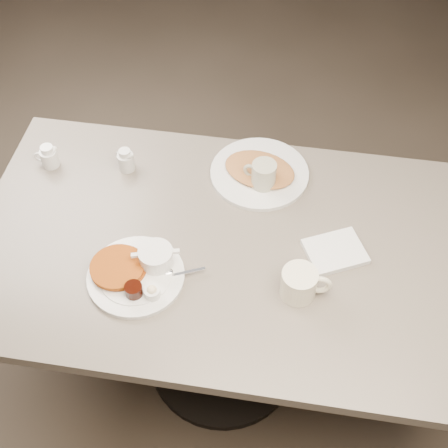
# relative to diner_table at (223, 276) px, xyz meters

# --- Properties ---
(room) EXTENTS (7.04, 8.04, 2.84)m
(room) POSITION_rel_diner_table_xyz_m (0.00, 0.00, 0.82)
(room) COLOR #4C3F33
(room) RESTS_ON ground
(diner_table) EXTENTS (1.50, 0.90, 0.75)m
(diner_table) POSITION_rel_diner_table_xyz_m (0.00, 0.00, 0.00)
(diner_table) COLOR slate
(diner_table) RESTS_ON ground
(main_plate) EXTENTS (0.36, 0.34, 0.07)m
(main_plate) POSITION_rel_diner_table_xyz_m (-0.22, -0.15, 0.19)
(main_plate) COLOR white
(main_plate) RESTS_ON diner_table
(coffee_mug_near) EXTENTS (0.14, 0.11, 0.09)m
(coffee_mug_near) POSITION_rel_diner_table_xyz_m (0.24, -0.13, 0.22)
(coffee_mug_near) COLOR white
(coffee_mug_near) RESTS_ON diner_table
(napkin) EXTENTS (0.21, 0.19, 0.02)m
(napkin) POSITION_rel_diner_table_xyz_m (0.33, 0.02, 0.18)
(napkin) COLOR white
(napkin) RESTS_ON diner_table
(coffee_mug_far) EXTENTS (0.12, 0.10, 0.10)m
(coffee_mug_far) POSITION_rel_diner_table_xyz_m (0.09, 0.25, 0.22)
(coffee_mug_far) COLOR #B1AE97
(coffee_mug_far) RESTS_ON diner_table
(creamer_left) EXTENTS (0.08, 0.07, 0.08)m
(creamer_left) POSITION_rel_diner_table_xyz_m (-0.61, 0.23, 0.21)
(creamer_left) COLOR white
(creamer_left) RESTS_ON diner_table
(creamer_right) EXTENTS (0.07, 0.06, 0.08)m
(creamer_right) POSITION_rel_diner_table_xyz_m (-0.36, 0.26, 0.21)
(creamer_right) COLOR silver
(creamer_right) RESTS_ON diner_table
(hash_plate) EXTENTS (0.39, 0.39, 0.04)m
(hash_plate) POSITION_rel_diner_table_xyz_m (0.07, 0.30, 0.18)
(hash_plate) COLOR silver
(hash_plate) RESTS_ON diner_table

